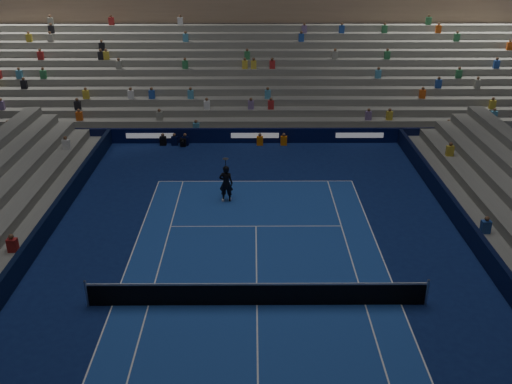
{
  "coord_description": "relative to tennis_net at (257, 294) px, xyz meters",
  "views": [
    {
      "loc": [
        -0.14,
        -18.04,
        12.89
      ],
      "look_at": [
        0.0,
        6.0,
        2.0
      ],
      "focal_mm": 40.26,
      "sensor_mm": 36.0,
      "label": 1
    }
  ],
  "objects": [
    {
      "name": "court_surface",
      "position": [
        0.0,
        0.0,
        -0.5
      ],
      "size": [
        10.97,
        23.77,
        0.01
      ],
      "primitive_type": "cube",
      "color": "#1B4096",
      "rests_on": "ground"
    },
    {
      "name": "broadcast_camera",
      "position": [
        -4.74,
        17.85,
        -0.23
      ],
      "size": [
        0.42,
        0.84,
        0.53
      ],
      "color": "black",
      "rests_on": "ground"
    },
    {
      "name": "tennis_player",
      "position": [
        -1.54,
        9.33,
        0.49
      ],
      "size": [
        0.78,
        0.57,
        1.98
      ],
      "primitive_type": "imported",
      "rotation": [
        0.0,
        0.0,
        3.01
      ],
      "color": "black",
      "rests_on": "ground"
    },
    {
      "name": "sponsor_barrier_far",
      "position": [
        0.0,
        18.5,
        -0.0
      ],
      "size": [
        44.0,
        0.25,
        1.0
      ],
      "primitive_type": "cube",
      "color": "#080D33",
      "rests_on": "ground"
    },
    {
      "name": "tennis_net",
      "position": [
        0.0,
        0.0,
        0.0
      ],
      "size": [
        12.9,
        0.1,
        1.1
      ],
      "color": "#B2B2B7",
      "rests_on": "ground"
    },
    {
      "name": "grandstand_main",
      "position": [
        0.0,
        27.9,
        2.87
      ],
      "size": [
        44.0,
        15.2,
        11.2
      ],
      "color": "slate",
      "rests_on": "ground"
    },
    {
      "name": "ground",
      "position": [
        0.0,
        0.0,
        -0.5
      ],
      "size": [
        90.0,
        90.0,
        0.0
      ],
      "primitive_type": "plane",
      "color": "#0D1C51",
      "rests_on": "ground"
    }
  ]
}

